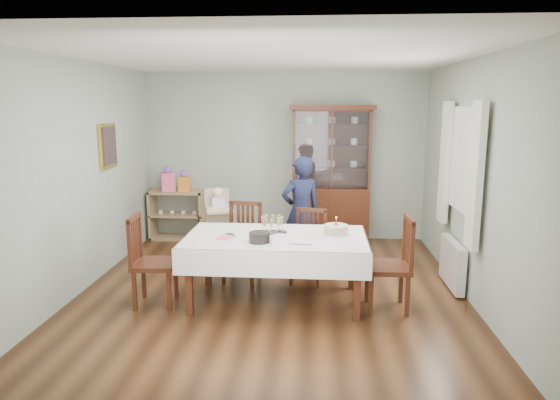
# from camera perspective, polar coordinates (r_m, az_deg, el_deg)

# --- Properties ---
(floor) EXTENTS (5.00, 5.00, 0.00)m
(floor) POSITION_cam_1_polar(r_m,az_deg,el_deg) (6.01, -0.95, -10.45)
(floor) COLOR #593319
(floor) RESTS_ON ground
(room_shell) EXTENTS (5.00, 5.00, 5.00)m
(room_shell) POSITION_cam_1_polar(r_m,az_deg,el_deg) (6.15, -0.58, 6.39)
(room_shell) COLOR #9EAA99
(room_shell) RESTS_ON floor
(dining_table) EXTENTS (2.01, 1.17, 0.76)m
(dining_table) POSITION_cam_1_polar(r_m,az_deg,el_deg) (5.61, -0.48, -7.83)
(dining_table) COLOR #482012
(dining_table) RESTS_ON floor
(china_cabinet) EXTENTS (1.30, 0.48, 2.18)m
(china_cabinet) POSITION_cam_1_polar(r_m,az_deg,el_deg) (7.91, 5.85, 3.12)
(china_cabinet) COLOR #482012
(china_cabinet) RESTS_ON floor
(sideboard) EXTENTS (0.90, 0.38, 0.80)m
(sideboard) POSITION_cam_1_polar(r_m,az_deg,el_deg) (8.36, -11.65, -1.67)
(sideboard) COLOR tan
(sideboard) RESTS_ON floor
(picture_frame) EXTENTS (0.04, 0.48, 0.58)m
(picture_frame) POSITION_cam_1_polar(r_m,az_deg,el_deg) (6.95, -19.07, 5.87)
(picture_frame) COLOR gold
(picture_frame) RESTS_ON room_shell
(window) EXTENTS (0.04, 1.02, 1.22)m
(window) POSITION_cam_1_polar(r_m,az_deg,el_deg) (6.16, 20.36, 4.28)
(window) COLOR white
(window) RESTS_ON room_shell
(curtain_left) EXTENTS (0.07, 0.30, 1.55)m
(curtain_left) POSITION_cam_1_polar(r_m,az_deg,el_deg) (5.57, 21.46, 2.52)
(curtain_left) COLOR silver
(curtain_left) RESTS_ON room_shell
(curtain_right) EXTENTS (0.07, 0.30, 1.55)m
(curtain_right) POSITION_cam_1_polar(r_m,az_deg,el_deg) (6.75, 18.35, 4.08)
(curtain_right) COLOR silver
(curtain_right) RESTS_ON room_shell
(radiator) EXTENTS (0.10, 0.80, 0.55)m
(radiator) POSITION_cam_1_polar(r_m,az_deg,el_deg) (6.40, 19.09, -6.88)
(radiator) COLOR white
(radiator) RESTS_ON floor
(chair_far_left) EXTENTS (0.50, 0.50, 0.98)m
(chair_far_left) POSITION_cam_1_polar(r_m,az_deg,el_deg) (6.32, -4.36, -6.61)
(chair_far_left) COLOR #482012
(chair_far_left) RESTS_ON floor
(chair_far_right) EXTENTS (0.48, 0.48, 0.90)m
(chair_far_right) POSITION_cam_1_polar(r_m,az_deg,el_deg) (6.26, 3.22, -6.96)
(chair_far_right) COLOR #482012
(chair_far_right) RESTS_ON floor
(chair_end_left) EXTENTS (0.48, 0.48, 1.01)m
(chair_end_left) POSITION_cam_1_polar(r_m,az_deg,el_deg) (5.74, -14.23, -8.65)
(chair_end_left) COLOR #482012
(chair_end_left) RESTS_ON floor
(chair_end_right) EXTENTS (0.47, 0.47, 1.02)m
(chair_end_right) POSITION_cam_1_polar(r_m,az_deg,el_deg) (5.56, 12.32, -9.17)
(chair_end_right) COLOR #482012
(chair_end_right) RESTS_ON floor
(woman) EXTENTS (0.65, 0.55, 1.51)m
(woman) POSITION_cam_1_polar(r_m,az_deg,el_deg) (6.74, 2.39, -1.37)
(woman) COLOR black
(woman) RESTS_ON floor
(high_chair) EXTENTS (0.60, 0.60, 1.06)m
(high_chair) POSITION_cam_1_polar(r_m,az_deg,el_deg) (7.06, -7.01, -3.75)
(high_chair) COLOR black
(high_chair) RESTS_ON floor
(champagne_tray) EXTENTS (0.34, 0.34, 0.20)m
(champagne_tray) POSITION_cam_1_polar(r_m,az_deg,el_deg) (5.58, -0.90, -3.26)
(champagne_tray) COLOR silver
(champagne_tray) RESTS_ON dining_table
(birthday_cake) EXTENTS (0.31, 0.31, 0.21)m
(birthday_cake) POSITION_cam_1_polar(r_m,az_deg,el_deg) (5.56, 6.42, -3.45)
(birthday_cake) COLOR white
(birthday_cake) RESTS_ON dining_table
(plate_stack_dark) EXTENTS (0.29, 0.29, 0.11)m
(plate_stack_dark) POSITION_cam_1_polar(r_m,az_deg,el_deg) (5.26, -2.37, -4.27)
(plate_stack_dark) COLOR black
(plate_stack_dark) RESTS_ON dining_table
(plate_stack_white) EXTENTS (0.27, 0.27, 0.09)m
(plate_stack_white) POSITION_cam_1_polar(r_m,az_deg,el_deg) (5.18, 0.01, -4.61)
(plate_stack_white) COLOR white
(plate_stack_white) RESTS_ON dining_table
(napkin_stack) EXTENTS (0.18, 0.18, 0.02)m
(napkin_stack) POSITION_cam_1_polar(r_m,az_deg,el_deg) (5.43, -6.31, -4.30)
(napkin_stack) COLOR #FE5D9D
(napkin_stack) RESTS_ON dining_table
(cutlery) EXTENTS (0.17, 0.20, 0.01)m
(cutlery) POSITION_cam_1_polar(r_m,az_deg,el_deg) (5.56, -6.08, -3.97)
(cutlery) COLOR silver
(cutlery) RESTS_ON dining_table
(cake_knife) EXTENTS (0.29, 0.07, 0.01)m
(cake_knife) POSITION_cam_1_polar(r_m,az_deg,el_deg) (5.16, 2.16, -5.09)
(cake_knife) COLOR silver
(cake_knife) RESTS_ON dining_table
(gift_bag_pink) EXTENTS (0.25, 0.21, 0.40)m
(gift_bag_pink) POSITION_cam_1_polar(r_m,az_deg,el_deg) (8.27, -12.66, 2.24)
(gift_bag_pink) COLOR #FE5D9D
(gift_bag_pink) RESTS_ON sideboard
(gift_bag_orange) EXTENTS (0.19, 0.14, 0.34)m
(gift_bag_orange) POSITION_cam_1_polar(r_m,az_deg,el_deg) (8.20, -10.88, 2.03)
(gift_bag_orange) COLOR orange
(gift_bag_orange) RESTS_ON sideboard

